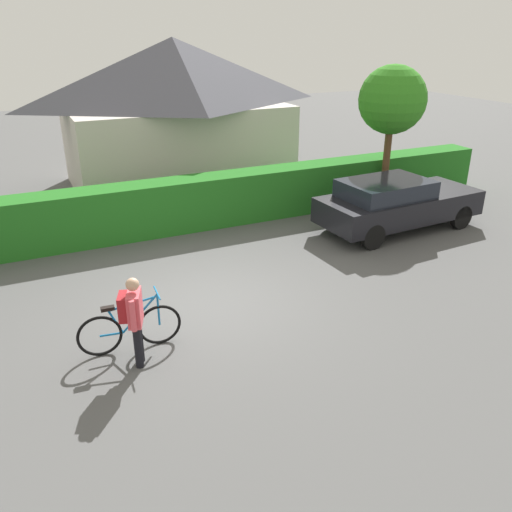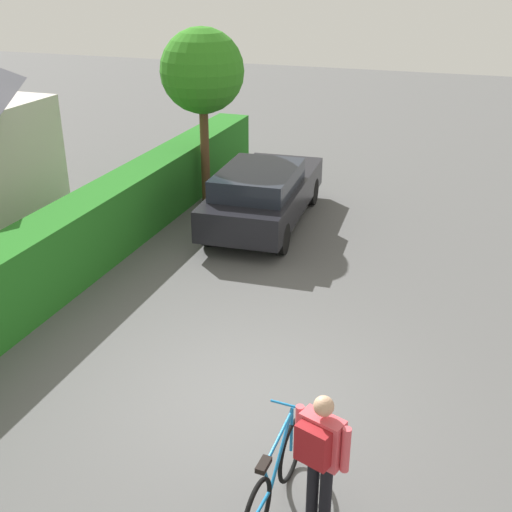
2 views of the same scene
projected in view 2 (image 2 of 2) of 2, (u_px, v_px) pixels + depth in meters
ground_plane at (246, 398)px, 8.66m from camera, size 60.00×60.00×0.00m
parked_car_near at (263, 193)px, 14.07m from camera, size 4.58×2.01×1.42m
bicycle at (275, 478)px, 6.76m from camera, size 1.74×0.50×1.00m
person_rider at (320, 449)px, 6.39m from camera, size 0.45×0.61×1.55m
tree_kerbside at (202, 72)px, 14.50m from camera, size 1.93×1.93×4.12m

